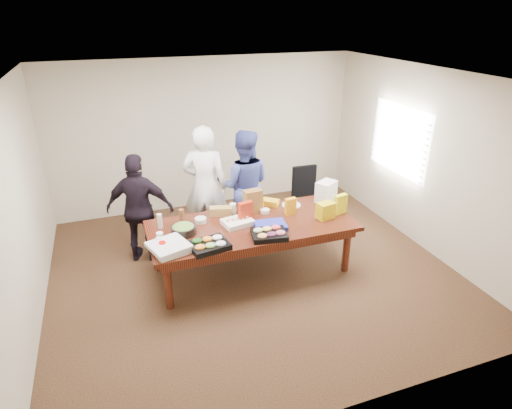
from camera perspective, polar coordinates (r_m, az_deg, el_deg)
name	(u,v)px	position (r m, az deg, el deg)	size (l,w,h in m)	color
floor	(252,271)	(6.24, -0.52, -8.80)	(5.50, 5.00, 0.02)	#47301E
ceiling	(251,76)	(5.25, -0.63, 16.77)	(5.50, 5.00, 0.02)	white
wall_back	(207,134)	(7.89, -6.60, 9.26)	(5.50, 0.04, 2.70)	beige
wall_front	(353,292)	(3.61, 12.77, -11.32)	(5.50, 0.04, 2.70)	beige
wall_left	(18,214)	(5.44, -29.09, -1.14)	(0.04, 5.00, 2.70)	beige
wall_right	(424,160)	(6.95, 21.51, 5.51)	(0.04, 5.00, 2.70)	beige
window_panel	(399,140)	(7.32, 18.54, 8.14)	(0.03, 1.40, 1.10)	white
window_blinds	(397,140)	(7.30, 18.29, 8.12)	(0.04, 1.36, 1.00)	beige
conference_table	(252,248)	(6.03, -0.53, -5.76)	(2.80, 1.20, 0.75)	#4C1C0F
office_chair	(308,200)	(7.22, 6.99, 0.55)	(0.51, 0.51, 1.00)	black
person_center	(205,186)	(6.58, -6.77, 2.40)	(0.70, 0.46, 1.91)	white
person_right	(244,185)	(6.75, -1.61, 2.57)	(0.87, 0.67, 1.78)	#3E4995
person_left	(140,209)	(6.34, -15.20, -0.59)	(0.96, 0.40, 1.64)	black
veggie_tray	(209,246)	(5.30, -6.28, -5.45)	(0.46, 0.36, 0.07)	black
fruit_tray	(269,235)	(5.52, 1.76, -4.03)	(0.45, 0.35, 0.07)	black
sheet_cake	(238,222)	(5.83, -2.47, -2.36)	(0.40, 0.30, 0.07)	white
salad_bowl	(183,230)	(5.66, -9.65, -3.37)	(0.33, 0.33, 0.11)	black
chip_bag_blue	(271,226)	(5.74, 1.95, -2.84)	(0.41, 0.31, 0.06)	#2229A0
chip_bag_red	(246,212)	(5.85, -1.40, -1.01)	(0.20, 0.08, 0.29)	#A7270D
chip_bag_yellow	(341,204)	(6.21, 11.21, 0.05)	(0.19, 0.08, 0.29)	yellow
chip_bag_orange	(290,206)	(6.09, 4.61, -0.25)	(0.16, 0.07, 0.25)	orange
mayo_jar	(233,208)	(6.13, -3.09, -0.52)	(0.09, 0.09, 0.15)	white
mustard_bottle	(262,203)	(6.25, 0.78, 0.19)	(0.06, 0.06, 0.18)	orange
dressing_bottle	(181,217)	(5.90, -9.90, -1.59)	(0.07, 0.07, 0.21)	brown
ranch_bottle	(160,221)	(5.85, -12.70, -2.16)	(0.07, 0.07, 0.20)	beige
banana_bunch	(270,202)	(6.39, 1.85, 0.29)	(0.26, 0.15, 0.09)	gold
bread_loaf	(221,211)	(6.09, -4.72, -0.88)	(0.31, 0.13, 0.12)	#A17D3C
kraft_bag	(253,201)	(6.13, -0.43, 0.47)	(0.25, 0.15, 0.33)	brown
red_cup	(163,246)	(5.34, -12.34, -5.44)	(0.09, 0.09, 0.11)	#CE0200
clear_cup_a	(159,242)	(5.45, -12.77, -4.86)	(0.08, 0.08, 0.11)	silver
clear_cup_b	(160,237)	(5.54, -12.69, -4.23)	(0.09, 0.09, 0.12)	white
pizza_box_lower	(171,248)	(5.34, -11.24, -5.72)	(0.44, 0.44, 0.05)	silver
pizza_box_upper	(169,246)	(5.29, -11.55, -5.41)	(0.44, 0.44, 0.05)	silver
plate_a	(291,205)	(6.41, 4.72, -0.07)	(0.28, 0.28, 0.02)	silver
plate_b	(270,204)	(6.43, 1.86, 0.11)	(0.21, 0.21, 0.01)	silver
dip_bowl_a	(265,211)	(6.16, 1.20, -0.86)	(0.13, 0.13, 0.05)	silver
dip_bowl_b	(201,220)	(5.93, -7.39, -2.09)	(0.16, 0.16, 0.06)	beige
grocery_bag_white	(326,192)	(6.54, 9.32, 1.70)	(0.30, 0.21, 0.32)	white
grocery_bag_yellow	(325,211)	(6.04, 9.24, -0.80)	(0.23, 0.16, 0.23)	#DCC10C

